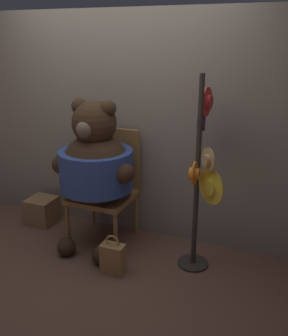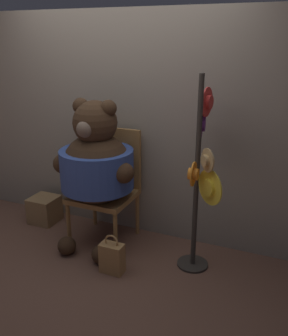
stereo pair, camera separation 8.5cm
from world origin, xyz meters
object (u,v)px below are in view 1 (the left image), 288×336
object	(u,v)px
handbag_on_ground	(113,258)
teddy_bear	(96,165)
chair	(107,183)
hat_display_rack	(202,171)

from	to	relation	value
handbag_on_ground	teddy_bear	bearing A→B (deg)	132.44
handbag_on_ground	chair	bearing A→B (deg)	120.62
teddy_bear	handbag_on_ground	size ratio (longest dim) A/B	3.95
teddy_bear	hat_display_rack	world-z (taller)	hat_display_rack
chair	handbag_on_ground	world-z (taller)	chair
hat_display_rack	handbag_on_ground	xyz separation A→B (m)	(-0.65, -0.38, -0.77)
hat_display_rack	handbag_on_ground	size ratio (longest dim) A/B	4.65
teddy_bear	handbag_on_ground	distance (m)	0.86
handbag_on_ground	hat_display_rack	bearing A→B (deg)	30.33
hat_display_rack	handbag_on_ground	bearing A→B (deg)	-149.67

